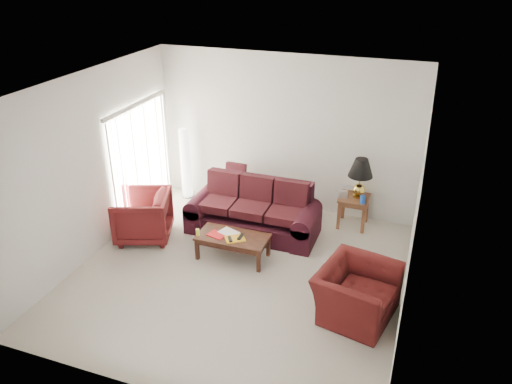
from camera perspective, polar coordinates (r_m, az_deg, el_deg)
floor at (r=8.01m, az=-2.07°, el=-9.31°), size 5.00×5.00×0.00m
blinds at (r=9.51m, az=-12.96°, el=3.44°), size 0.10×2.00×2.16m
sofa at (r=8.85m, az=-0.37°, el=-1.96°), size 2.38×1.17×0.95m
throw_pillow at (r=9.65m, az=-2.32°, el=2.16°), size 0.41×0.21×0.42m
end_table at (r=9.33m, az=11.04°, el=-2.17°), size 0.55×0.55×0.58m
table_lamp at (r=9.07m, az=11.80°, el=1.57°), size 0.58×0.58×0.74m
clock at (r=9.09m, az=9.94°, el=-0.28°), size 0.16×0.10×0.15m
blue_canister at (r=8.97m, az=12.09°, el=-0.85°), size 0.11×0.11×0.15m
picture_frame at (r=9.35m, az=10.50°, el=0.54°), size 0.15×0.18×0.06m
floor_lamp at (r=10.14m, az=-8.04°, el=3.26°), size 0.31×0.31×1.49m
armchair_left at (r=8.94m, az=-12.83°, el=-2.70°), size 1.20×1.18×0.86m
armchair_right at (r=7.16m, az=11.39°, el=-11.19°), size 1.19×1.30×0.72m
coffee_table at (r=8.29m, az=-2.65°, el=-6.26°), size 1.29×0.92×0.41m
magazine_red at (r=8.22m, az=-4.48°, el=-4.89°), size 0.33×0.28×0.02m
magazine_white at (r=8.26m, az=-3.15°, el=-4.65°), size 0.37×0.33×0.02m
magazine_orange at (r=8.09m, az=-2.41°, el=-5.36°), size 0.39×0.37×0.02m
remote_a at (r=8.05m, az=-2.98°, el=-5.39°), size 0.13×0.17×0.02m
remote_b at (r=8.10m, az=-1.76°, el=-5.12°), size 0.06×0.18×0.02m
yellow_glass at (r=8.22m, az=-6.68°, el=-4.59°), size 0.08×0.08×0.11m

